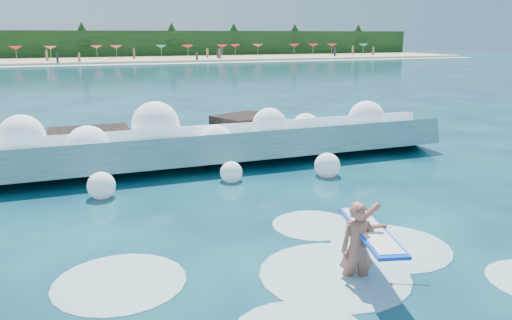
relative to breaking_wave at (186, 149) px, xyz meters
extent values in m
plane|color=#07213B|center=(-0.82, -6.70, -0.56)|extent=(200.00, 200.00, 0.00)
cube|color=tan|center=(-0.82, 71.30, -0.36)|extent=(140.00, 20.00, 0.40)
cube|color=silver|center=(-0.82, 60.30, -0.52)|extent=(140.00, 5.00, 0.08)
cube|color=black|center=(-0.82, 81.30, 1.94)|extent=(140.00, 4.00, 5.00)
cube|color=teal|center=(0.00, -0.16, -0.09)|extent=(18.52, 2.82, 1.55)
cube|color=white|center=(0.00, 0.64, 0.37)|extent=(18.52, 1.31, 0.72)
cube|color=black|center=(-2.98, 1.24, -0.07)|extent=(2.60, 1.95, 1.41)
cube|color=black|center=(0.02, 0.44, -0.18)|extent=(2.45, 2.31, 1.08)
cube|color=black|center=(2.72, 1.64, -0.03)|extent=(2.67, 2.44, 1.51)
imported|color=#A8604E|center=(0.90, -9.07, 0.01)|extent=(0.73, 0.60, 1.73)
cube|color=blue|center=(1.18, -9.02, 0.31)|extent=(1.14, 2.42, 0.06)
cube|color=white|center=(1.18, -9.02, 0.32)|extent=(1.00, 2.20, 0.06)
cylinder|color=black|center=(1.08, -10.27, -0.11)|extent=(0.01, 0.91, 0.43)
sphere|color=white|center=(-4.97, 0.40, 0.68)|extent=(1.38, 1.38, 1.38)
sphere|color=white|center=(-3.11, 0.00, 0.30)|extent=(1.36, 1.36, 1.36)
sphere|color=white|center=(-0.86, 0.68, 0.72)|extent=(1.63, 1.63, 1.63)
sphere|color=white|center=(0.87, -0.57, 0.25)|extent=(1.17, 1.17, 1.17)
sphere|color=white|center=(2.97, -0.13, 0.63)|extent=(1.20, 1.20, 1.20)
sphere|color=white|center=(4.73, 0.51, 0.30)|extent=(1.08, 1.08, 1.08)
sphere|color=white|center=(6.97, -0.13, 0.61)|extent=(1.37, 1.37, 1.37)
sphere|color=white|center=(-2.96, -2.60, -0.23)|extent=(0.76, 0.76, 0.76)
sphere|color=white|center=(0.79, -2.37, -0.30)|extent=(0.67, 0.67, 0.67)
sphere|color=white|center=(3.76, -2.90, -0.24)|extent=(0.81, 0.81, 0.81)
ellipsoid|color=silver|center=(0.63, -8.77, -0.56)|extent=(2.81, 2.81, 0.14)
ellipsoid|color=silver|center=(2.33, -8.13, -0.56)|extent=(2.49, 2.49, 0.12)
ellipsoid|color=silver|center=(-3.07, -7.65, -0.56)|extent=(2.38, 2.38, 0.12)
ellipsoid|color=silver|center=(1.42, -6.45, -0.56)|extent=(1.93, 1.93, 0.10)
cone|color=red|center=(-9.74, 72.42, 1.69)|extent=(2.00, 2.00, 0.50)
cone|color=#C83A56|center=(-4.69, 70.92, 1.69)|extent=(2.00, 2.00, 0.50)
cone|color=#C83A56|center=(2.56, 74.18, 1.69)|extent=(2.00, 2.00, 0.50)
cone|color=#C83A56|center=(5.71, 73.42, 1.69)|extent=(2.00, 2.00, 0.50)
cone|color=#168A7B|center=(13.29, 73.06, 1.69)|extent=(2.00, 2.00, 0.50)
cone|color=red|center=(17.73, 71.81, 1.69)|extent=(2.00, 2.00, 0.50)
cone|color=red|center=(23.98, 71.62, 1.69)|extent=(2.00, 2.00, 0.50)
cone|color=red|center=(27.40, 74.34, 1.69)|extent=(2.00, 2.00, 0.50)
cone|color=#C83A56|center=(32.10, 74.68, 1.69)|extent=(2.00, 2.00, 0.50)
cone|color=red|center=(39.38, 73.87, 1.69)|extent=(2.00, 2.00, 0.50)
cone|color=red|center=(43.60, 73.99, 1.69)|extent=(2.00, 2.00, 0.50)
cone|color=red|center=(47.58, 73.59, 1.69)|extent=(2.00, 2.00, 0.50)
cone|color=#168A7B|center=(53.59, 71.46, 1.69)|extent=(2.00, 2.00, 0.50)
cube|color=#262633|center=(2.51, 65.04, 0.56)|extent=(0.35, 0.22, 1.44)
cube|color=#3F332D|center=(-8.26, 71.49, 0.55)|extent=(0.35, 0.22, 1.42)
cube|color=#8C664C|center=(12.35, 75.12, 0.64)|extent=(0.35, 0.22, 1.60)
cube|color=#3F332D|center=(30.41, 72.15, 0.59)|extent=(0.35, 0.22, 1.49)
cube|color=#262633|center=(13.29, 73.02, 0.61)|extent=(0.35, 0.22, 1.53)
cube|color=brown|center=(44.14, 66.35, 0.61)|extent=(0.35, 0.22, 1.54)
cube|color=#8C664C|center=(48.62, 67.73, 0.55)|extent=(0.35, 0.22, 1.41)
cube|color=#262633|center=(18.29, 63.51, 0.54)|extent=(0.35, 0.22, 1.40)
cube|color=brown|center=(31.31, 65.02, 0.57)|extent=(0.35, 0.22, 1.45)
cube|color=#3F332D|center=(-5.63, 71.44, 0.65)|extent=(0.35, 0.22, 1.61)
cube|color=#8C664C|center=(37.98, 69.03, 0.60)|extent=(0.35, 0.22, 1.51)
cube|color=#262633|center=(20.93, 70.57, 0.63)|extent=(0.35, 0.22, 1.58)
cube|color=#8C664C|center=(-8.60, 68.96, 0.65)|extent=(0.35, 0.22, 1.62)
cube|color=#262633|center=(-0.12, 74.43, 0.57)|extent=(0.35, 0.22, 1.45)
camera|label=1|loc=(-3.75, -16.02, 3.70)|focal=35.00mm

